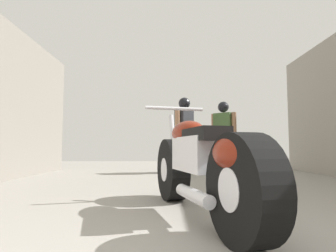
{
  "coord_description": "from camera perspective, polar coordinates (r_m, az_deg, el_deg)",
  "views": [
    {
      "loc": [
        -0.26,
        -0.12,
        0.56
      ],
      "look_at": [
        -0.23,
        3.47,
        0.84
      ],
      "focal_mm": 29.92,
      "sensor_mm": 36.0,
      "label": 1
    }
  ],
  "objects": [
    {
      "name": "ground_plane",
      "position": [
        3.56,
        3.85,
        -13.48
      ],
      "size": [
        16.25,
        16.25,
        0.0
      ],
      "primitive_type": "plane",
      "color": "gray"
    },
    {
      "name": "motorcycle_maroon_cruiser",
      "position": [
        2.3,
        6.29,
        -7.84
      ],
      "size": [
        0.83,
        2.11,
        1.0
      ],
      "color": "black",
      "rests_on": "ground_plane"
    },
    {
      "name": "mechanic_in_blue",
      "position": [
        6.21,
        3.36,
        -0.31
      ],
      "size": [
        0.47,
        0.59,
        1.68
      ],
      "color": "#2D3851",
      "rests_on": "ground_plane"
    },
    {
      "name": "mechanic_with_helmet",
      "position": [
        6.5,
        11.27,
        -0.75
      ],
      "size": [
        0.54,
        0.49,
        1.61
      ],
      "color": "#2D3851",
      "rests_on": "ground_plane"
    }
  ]
}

